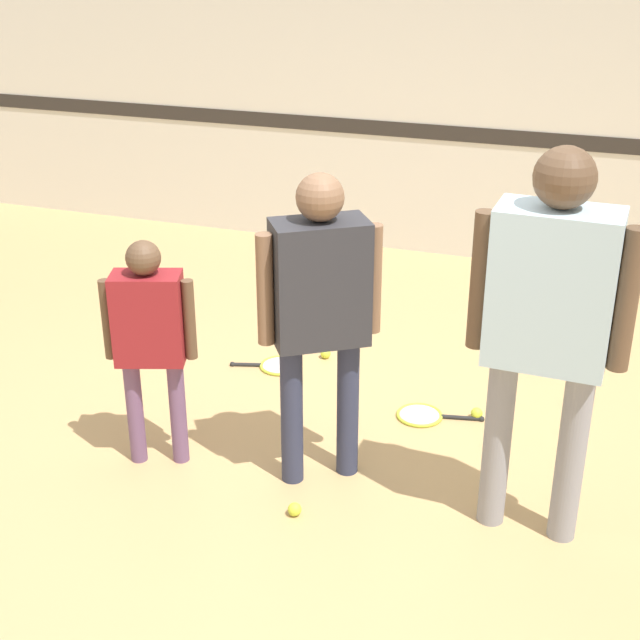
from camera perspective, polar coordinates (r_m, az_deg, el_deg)
ground_plane at (r=4.72m, az=-1.67°, el=-8.84°), size 16.00×16.00×0.00m
wall_back at (r=7.26m, az=8.11°, el=16.25°), size 16.00×0.07×3.20m
person_instructor at (r=4.13m, az=0.00°, el=1.35°), size 0.51×0.45×1.57m
person_student_left at (r=4.43m, az=-10.86°, el=-0.64°), size 0.44×0.29×1.21m
person_student_right at (r=3.81m, az=14.49°, el=0.69°), size 0.68×0.29×1.79m
racket_spare_on_floor at (r=5.63m, az=-2.71°, el=-2.92°), size 0.48×0.33×0.03m
racket_second_spare at (r=5.11m, az=6.65°, el=-6.07°), size 0.51×0.31×0.03m
tennis_ball_near_instructor at (r=4.30m, az=-1.64°, el=-12.02°), size 0.07×0.07×0.07m
tennis_ball_by_spare_racket at (r=5.72m, az=0.36°, el=-2.15°), size 0.07×0.07×0.07m
tennis_ball_stray_left at (r=5.13m, az=10.00°, el=-5.90°), size 0.07×0.07×0.07m
tennis_ball_stray_right at (r=5.05m, az=11.71°, el=-6.58°), size 0.07×0.07×0.07m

